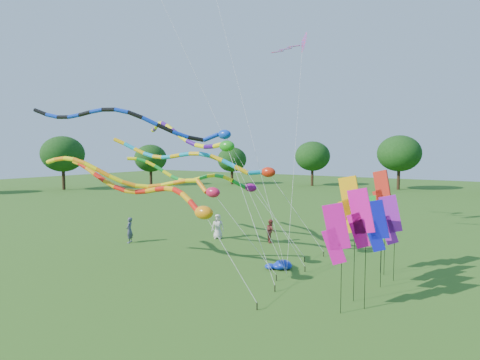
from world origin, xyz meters
The scene contains 20 objects.
ground centered at (0.00, 0.00, 0.00)m, with size 160.00×160.00×0.00m, color #255516.
tree_ring centered at (-5.95, -1.05, 5.49)m, with size 115.31×121.90×9.56m.
tube_kite_red centered at (-3.76, 0.95, 4.30)m, with size 13.77×1.71×6.39m.
tube_kite_orange centered at (-4.37, 1.43, 4.87)m, with size 12.25×4.30×6.62m.
tube_kite_purple centered at (-4.79, 5.31, 7.24)m, with size 13.85×6.17×8.98m.
tube_kite_blue centered at (-5.27, 2.06, 7.89)m, with size 14.62×5.91×9.45m.
tube_kite_cyan centered at (-5.52, 7.57, 5.74)m, with size 15.42×2.66×7.85m.
tube_kite_green centered at (-4.20, 5.93, 4.71)m, with size 11.35×2.89×6.49m.
delta_kite_high_c centered at (0.25, 10.50, 13.33)m, with size 4.51×7.42×14.74m.
banner_pole_blue_b centered at (6.46, 5.41, 2.91)m, with size 1.16×0.15×4.16m.
banner_pole_magenta_b centered at (6.58, 2.41, 3.70)m, with size 1.16×0.15×4.97m.
banner_pole_magenta_a centered at (5.92, 1.41, 3.17)m, with size 1.14×0.39×4.43m.
banner_pole_violet centered at (6.78, 6.66, 3.03)m, with size 1.13×0.44×4.29m.
banner_pole_green centered at (5.89, 7.69, 2.90)m, with size 1.15×0.34×4.16m.
banner_pole_orange centered at (5.95, 3.04, 4.13)m, with size 1.16×0.22×5.40m.
banner_pole_red centered at (6.14, 7.56, 4.18)m, with size 1.12×0.47×5.46m.
blue_nylon_heap centered at (1.39, 5.25, 0.20)m, with size 1.70×1.56×0.46m.
person_a centered at (-5.84, 9.52, 0.90)m, with size 0.88×0.57×1.79m, color silver.
person_b centered at (-10.20, 5.11, 0.89)m, with size 0.65×0.43×1.78m, color #444760.
person_c centered at (-2.05, 10.63, 0.81)m, with size 0.79×0.61×1.62m, color brown.
Camera 1 is at (11.31, -13.61, 6.48)m, focal length 30.00 mm.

